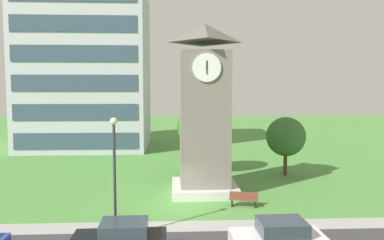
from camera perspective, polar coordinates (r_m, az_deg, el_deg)
The scene contains 10 objects.
ground_plane at distance 24.07m, azimuth -1.47°, elevation -13.12°, with size 160.00×160.00×0.00m, color #4C893D.
kerb_strip at distance 21.14m, azimuth -1.27°, elevation -15.69°, with size 120.00×1.60×0.01m, color #9E9E99.
office_building at distance 49.71m, azimuth -15.43°, elevation 7.14°, with size 14.84×12.85×19.20m.
clock_tower at distance 26.64m, azimuth 1.89°, elevation 0.37°, with size 4.59×4.59×11.85m.
park_bench at distance 24.49m, azimuth 7.78°, elevation -11.71°, with size 1.86×0.89×0.88m.
street_lamp at distance 18.88m, azimuth -11.60°, elevation -6.58°, with size 0.36×0.36×6.00m.
tree_near_tower at distance 33.11m, azimuth 13.95°, elevation -2.46°, with size 3.33×3.33×4.99m.
tree_by_building at distance 32.93m, azimuth 1.25°, elevation -1.06°, with size 4.05×4.05×6.09m.
parked_car_black at distance 17.38m, azimuth -10.68°, elevation -17.39°, with size 4.08×2.08×1.69m.
parked_car_white at distance 17.67m, azimuth 12.85°, elevation -17.04°, with size 4.07×2.11×1.69m.
Camera 1 is at (-0.52, -22.90, 7.39)m, focal length 35.42 mm.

